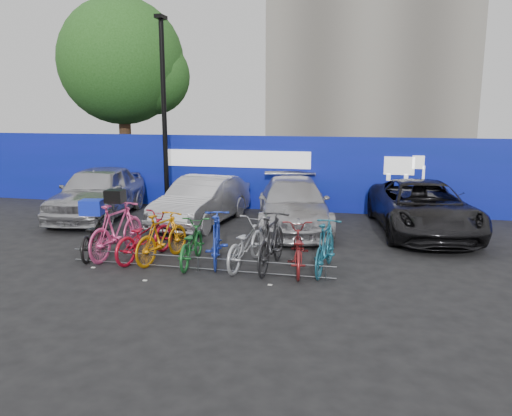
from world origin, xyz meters
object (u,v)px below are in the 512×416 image
(car_0, at_px, (98,192))
(bike_9, at_px, (325,246))
(tree, at_px, (127,65))
(bike_4, at_px, (191,243))
(bike_8, at_px, (297,249))
(bike_rack, at_px, (198,263))
(bike_0, at_px, (94,235))
(bike_5, at_px, (217,238))
(bike_1, at_px, (117,230))
(lamppost, at_px, (164,108))
(bike_6, at_px, (245,244))
(car_2, at_px, (293,204))
(bike_3, at_px, (162,237))
(car_1, at_px, (202,201))
(bike_7, at_px, (271,242))
(car_3, at_px, (422,208))
(bike_2, at_px, (145,237))

(car_0, height_order, bike_9, car_0)
(tree, relative_size, car_0, 1.69)
(bike_4, xyz_separation_m, bike_8, (2.26, 0.05, 0.01))
(bike_rack, distance_m, bike_8, 2.04)
(bike_0, xyz_separation_m, bike_5, (2.87, 0.05, 0.09))
(bike_0, xyz_separation_m, bike_8, (4.61, -0.06, -0.00))
(bike_rack, distance_m, bike_1, 2.23)
(lamppost, xyz_separation_m, bike_rack, (3.20, -6.00, -3.11))
(bike_6, bearing_deg, bike_0, 8.32)
(tree, height_order, car_2, tree)
(lamppost, relative_size, bike_rack, 1.09)
(car_0, xyz_separation_m, bike_9, (7.20, -3.69, -0.26))
(bike_rack, relative_size, bike_4, 3.21)
(car_0, relative_size, bike_3, 2.58)
(car_1, relative_size, bike_6, 2.18)
(bike_7, xyz_separation_m, bike_9, (1.09, 0.07, -0.05))
(car_1, distance_m, car_3, 6.03)
(bike_2, bearing_deg, lamppost, -58.33)
(bike_3, height_order, bike_4, bike_3)
(bike_1, height_order, bike_7, bike_1)
(car_1, xyz_separation_m, bike_2, (-0.12, -3.51, -0.17))
(car_2, distance_m, bike_0, 5.39)
(car_2, bearing_deg, bike_8, -91.68)
(tree, xyz_separation_m, bike_7, (8.20, -10.20, -4.49))
(bike_7, bearing_deg, car_1, -49.08)
(tree, xyz_separation_m, car_1, (5.48, -6.62, -4.39))
(bike_0, height_order, bike_9, bike_9)
(bike_rack, bearing_deg, bike_8, 12.61)
(bike_1, bearing_deg, bike_5, -174.49)
(bike_8, bearing_deg, bike_1, -11.13)
(car_3, bearing_deg, bike_0, -160.73)
(car_2, xyz_separation_m, bike_2, (-2.72, -3.64, -0.18))
(car_1, bearing_deg, bike_1, -96.69)
(car_2, relative_size, bike_2, 2.45)
(car_1, distance_m, bike_0, 3.79)
(bike_rack, xyz_separation_m, bike_8, (1.97, 0.44, 0.31))
(bike_4, relative_size, bike_8, 0.98)
(car_0, xyz_separation_m, bike_3, (3.70, -3.75, -0.25))
(car_1, distance_m, bike_9, 5.19)
(car_0, bearing_deg, car_3, -7.73)
(car_2, height_order, bike_9, car_2)
(car_2, bearing_deg, car_3, -8.40)
(bike_rack, xyz_separation_m, car_2, (1.31, 4.17, 0.52))
(lamppost, distance_m, bike_2, 6.39)
(car_3, bearing_deg, bike_9, -128.25)
(tree, height_order, bike_6, tree)
(bike_9, bearing_deg, bike_1, 5.52)
(tree, xyz_separation_m, bike_8, (8.75, -10.22, -4.60))
(lamppost, xyz_separation_m, bike_1, (1.10, -5.41, -2.66))
(car_1, xyz_separation_m, bike_6, (2.16, -3.53, -0.18))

